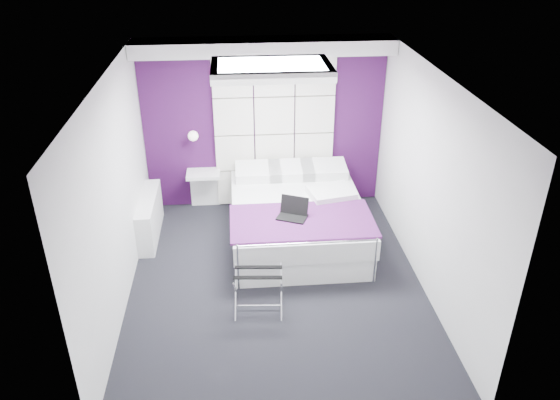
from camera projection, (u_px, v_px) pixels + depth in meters
name	position (u px, v px, depth m)	size (l,w,h in m)	color
floor	(276.00, 283.00, 6.83)	(4.40, 4.40, 0.00)	black
ceiling	(276.00, 78.00, 5.61)	(4.40, 4.40, 0.00)	white
wall_back	(264.00, 124.00, 8.16)	(3.60, 3.60, 0.00)	silver
wall_left	(115.00, 197.00, 6.08)	(4.40, 4.40, 0.00)	silver
wall_right	(430.00, 184.00, 6.36)	(4.40, 4.40, 0.00)	silver
accent_wall	(264.00, 125.00, 8.15)	(3.58, 0.02, 2.58)	#360D3B
soffit	(264.00, 47.00, 7.38)	(3.58, 0.50, 0.20)	white
headboard	(274.00, 134.00, 8.18)	(1.80, 0.08, 2.30)	silver
skylight	(271.00, 68.00, 6.16)	(1.36, 0.86, 0.12)	white
wall_lamp	(193.00, 135.00, 7.99)	(0.15, 0.15, 0.15)	white
radiator	(150.00, 217.00, 7.70)	(0.22, 1.20, 0.60)	white
bed	(297.00, 218.00, 7.61)	(1.84, 2.23, 0.78)	white
nightstand	(203.00, 173.00, 8.25)	(0.50, 0.39, 0.06)	white
luggage_rack	(258.00, 291.00, 6.25)	(0.54, 0.40, 0.54)	silver
laptop	(292.00, 212.00, 7.03)	(0.37, 0.26, 0.26)	black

